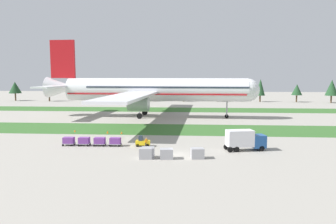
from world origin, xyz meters
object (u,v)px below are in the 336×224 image
object	(u,v)px
taxiway_marker_1	(108,132)
baggage_tug	(143,142)
uld_container_1	(148,152)
taxiway_marker_0	(75,131)
cargo_dolly_fourth	(69,141)
uld_container_3	(197,153)
uld_container_2	(166,154)
uld_container_0	(146,153)
catering_truck	(245,139)
cargo_dolly_third	(84,141)
cargo_dolly_second	(100,141)
taxiway_marker_2	(122,133)
ground_crew_marshaller	(146,142)
cargo_dolly_lead	(115,141)
airliner	(150,89)

from	to	relation	value
taxiway_marker_1	baggage_tug	bearing A→B (deg)	-51.97
uld_container_1	taxiway_marker_0	world-z (taller)	uld_container_1
cargo_dolly_fourth	taxiway_marker_1	world-z (taller)	cargo_dolly_fourth
uld_container_1	uld_container_3	size ratio (longest dim) A/B	1.00
taxiway_marker_1	uld_container_2	bearing A→B (deg)	-54.78
uld_container_2	cargo_dolly_fourth	bearing A→B (deg)	156.48
taxiway_marker_0	uld_container_0	bearing A→B (deg)	-48.93
taxiway_marker_1	catering_truck	bearing A→B (deg)	-27.40
cargo_dolly_third	catering_truck	world-z (taller)	catering_truck
cargo_dolly_second	catering_truck	size ratio (longest dim) A/B	0.31
cargo_dolly_third	uld_container_3	xyz separation A→B (m)	(20.66, -7.67, -0.11)
cargo_dolly_second	uld_container_0	bearing A→B (deg)	47.76
catering_truck	taxiway_marker_1	distance (m)	31.42
cargo_dolly_third	uld_container_1	world-z (taller)	uld_container_1
taxiway_marker_2	uld_container_2	bearing A→B (deg)	-60.79
uld_container_2	uld_container_3	bearing A→B (deg)	6.67
uld_container_3	taxiway_marker_0	size ratio (longest dim) A/B	4.18
ground_crew_marshaller	uld_container_3	distance (m)	11.68
ground_crew_marshaller	cargo_dolly_third	bearing A→B (deg)	-37.58
cargo_dolly_lead	cargo_dolly_second	bearing A→B (deg)	-90.00
uld_container_0	uld_container_1	bearing A→B (deg)	67.14
cargo_dolly_second	catering_truck	xyz separation A→B (m)	(26.04, -1.80, 1.03)
ground_crew_marshaller	uld_container_1	size ratio (longest dim) A/B	0.87
baggage_tug	taxiway_marker_2	bearing A→B (deg)	-153.15
baggage_tug	uld_container_0	distance (m)	8.79
cargo_dolly_third	catering_truck	bearing A→B (deg)	85.27
catering_truck	cargo_dolly_lead	bearing A→B (deg)	-106.52
cargo_dolly_third	airliner	bearing A→B (deg)	169.09
cargo_dolly_fourth	uld_container_3	world-z (taller)	uld_container_3
uld_container_0	uld_container_3	distance (m)	8.08
cargo_dolly_second	cargo_dolly_third	xyz separation A→B (m)	(-2.90, -0.07, 0.00)
cargo_dolly_second	uld_container_3	xyz separation A→B (m)	(17.76, -7.73, -0.11)
catering_truck	taxiway_marker_2	world-z (taller)	catering_truck
cargo_dolly_second	uld_container_1	world-z (taller)	uld_container_1
cargo_dolly_second	uld_container_2	size ratio (longest dim) A/B	1.12
airliner	taxiway_marker_1	world-z (taller)	airliner
cargo_dolly_fourth	uld_container_2	xyz separation A→B (m)	(18.75, -8.16, -0.13)
cargo_dolly_lead	cargo_dolly_third	world-z (taller)	same
uld_container_1	airliner	bearing A→B (deg)	96.89
uld_container_0	taxiway_marker_2	xyz separation A→B (m)	(-8.29, 20.76, -0.58)
cargo_dolly_second	taxiway_marker_1	distance (m)	12.78
cargo_dolly_second	uld_container_0	world-z (taller)	uld_container_0
baggage_tug	catering_truck	distance (m)	18.26
uld_container_1	uld_container_2	size ratio (longest dim) A/B	1.00
uld_container_1	cargo_dolly_fourth	bearing A→B (deg)	154.07
baggage_tug	taxiway_marker_1	xyz separation A→B (m)	(-9.74, 12.46, -0.50)
cargo_dolly_fourth	uld_container_1	distance (m)	17.54
catering_truck	uld_container_3	size ratio (longest dim) A/B	3.64
uld_container_3	taxiway_marker_0	bearing A→B (deg)	141.78
cargo_dolly_lead	uld_container_0	world-z (taller)	uld_container_0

